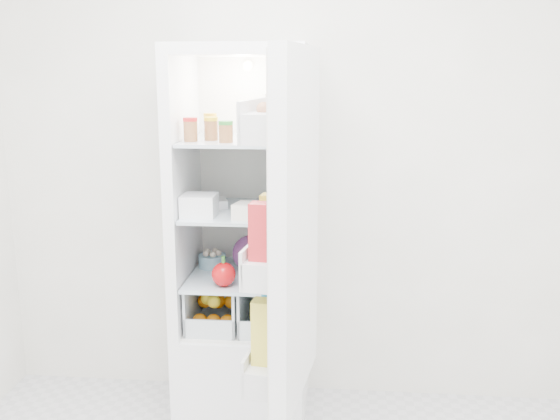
# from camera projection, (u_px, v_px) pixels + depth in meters

# --- Properties ---
(room_walls) EXTENTS (3.02, 3.02, 2.61)m
(room_walls) POSITION_uv_depth(u_px,v_px,m) (246.00, 108.00, 1.60)
(room_walls) COLOR silver
(room_walls) RESTS_ON ground
(refrigerator) EXTENTS (0.60, 0.60, 1.80)m
(refrigerator) POSITION_uv_depth(u_px,v_px,m) (245.00, 286.00, 3.03)
(refrigerator) COLOR white
(refrigerator) RESTS_ON ground
(shelf_low) EXTENTS (0.49, 0.53, 0.01)m
(shelf_low) POSITION_uv_depth(u_px,v_px,m) (243.00, 275.00, 2.95)
(shelf_low) COLOR silver
(shelf_low) RESTS_ON refrigerator
(shelf_mid) EXTENTS (0.49, 0.53, 0.02)m
(shelf_mid) POSITION_uv_depth(u_px,v_px,m) (242.00, 211.00, 2.89)
(shelf_mid) COLOR silver
(shelf_mid) RESTS_ON refrigerator
(shelf_top) EXTENTS (0.49, 0.53, 0.02)m
(shelf_top) POSITION_uv_depth(u_px,v_px,m) (241.00, 140.00, 2.81)
(shelf_top) COLOR silver
(shelf_top) RESTS_ON refrigerator
(crisper_left) EXTENTS (0.23, 0.46, 0.22)m
(crisper_left) POSITION_uv_depth(u_px,v_px,m) (218.00, 300.00, 2.99)
(crisper_left) COLOR silver
(crisper_left) RESTS_ON refrigerator
(crisper_right) EXTENTS (0.23, 0.46, 0.22)m
(crisper_right) POSITION_uv_depth(u_px,v_px,m) (269.00, 302.00, 2.97)
(crisper_right) COLOR silver
(crisper_right) RESTS_ON refrigerator
(condiment_jars) EXTENTS (0.46, 0.32, 0.08)m
(condiment_jars) POSITION_uv_depth(u_px,v_px,m) (233.00, 131.00, 2.73)
(condiment_jars) COLOR #B21919
(condiment_jars) RESTS_ON shelf_top
(squeeze_bottle) EXTENTS (0.07, 0.07, 0.20)m
(squeeze_bottle) POSITION_uv_depth(u_px,v_px,m) (271.00, 117.00, 2.75)
(squeeze_bottle) COLOR white
(squeeze_bottle) RESTS_ON shelf_top
(tub_white) EXTENTS (0.15, 0.15, 0.10)m
(tub_white) POSITION_uv_depth(u_px,v_px,m) (199.00, 205.00, 2.76)
(tub_white) COLOR white
(tub_white) RESTS_ON shelf_mid
(tub_cream) EXTENTS (0.14, 0.14, 0.07)m
(tub_cream) POSITION_uv_depth(u_px,v_px,m) (248.00, 211.00, 2.71)
(tub_cream) COLOR white
(tub_cream) RESTS_ON shelf_mid
(tin_red) EXTENTS (0.11, 0.11, 0.06)m
(tin_red) POSITION_uv_depth(u_px,v_px,m) (271.00, 213.00, 2.70)
(tin_red) COLOR red
(tin_red) RESTS_ON shelf_mid
(foil_tray) EXTENTS (0.19, 0.16, 0.04)m
(foil_tray) POSITION_uv_depth(u_px,v_px,m) (210.00, 203.00, 2.93)
(foil_tray) COLOR silver
(foil_tray) RESTS_ON shelf_mid
(tub_green) EXTENTS (0.13, 0.16, 0.08)m
(tub_green) POSITION_uv_depth(u_px,v_px,m) (282.00, 195.00, 3.04)
(tub_green) COLOR #439352
(tub_green) RESTS_ON shelf_mid
(red_cabbage) EXTENTS (0.17, 0.17, 0.17)m
(red_cabbage) POSITION_uv_depth(u_px,v_px,m) (251.00, 253.00, 2.97)
(red_cabbage) COLOR #551E58
(red_cabbage) RESTS_ON shelf_low
(bell_pepper) EXTENTS (0.11, 0.11, 0.11)m
(bell_pepper) POSITION_uv_depth(u_px,v_px,m) (224.00, 274.00, 2.77)
(bell_pepper) COLOR red
(bell_pepper) RESTS_ON shelf_low
(mushroom_bowl) EXTENTS (0.17, 0.17, 0.06)m
(mushroom_bowl) POSITION_uv_depth(u_px,v_px,m) (212.00, 261.00, 3.05)
(mushroom_bowl) COLOR #82AEC2
(mushroom_bowl) RESTS_ON shelf_low
(salad_bag) EXTENTS (0.10, 0.10, 0.10)m
(salad_bag) POSITION_uv_depth(u_px,v_px,m) (273.00, 271.00, 2.82)
(salad_bag) COLOR beige
(salad_bag) RESTS_ON shelf_low
(citrus_pile) EXTENTS (0.20, 0.24, 0.16)m
(citrus_pile) POSITION_uv_depth(u_px,v_px,m) (216.00, 308.00, 2.94)
(citrus_pile) COLOR orange
(citrus_pile) RESTS_ON refrigerator
(veg_pile) EXTENTS (0.16, 0.30, 0.10)m
(veg_pile) POSITION_uv_depth(u_px,v_px,m) (270.00, 311.00, 2.98)
(veg_pile) COLOR #194A18
(veg_pile) RESTS_ON refrigerator
(fridge_door) EXTENTS (0.24, 0.60, 1.30)m
(fridge_door) POSITION_uv_depth(u_px,v_px,m) (288.00, 235.00, 2.30)
(fridge_door) COLOR white
(fridge_door) RESTS_ON refrigerator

